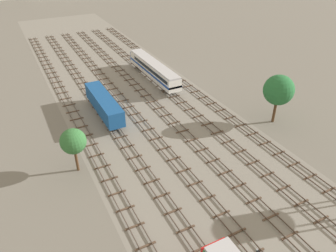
% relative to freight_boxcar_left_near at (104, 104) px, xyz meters
% --- Properties ---
extents(ground_plane, '(480.00, 480.00, 0.00)m').
position_rel_freight_boxcar_left_near_xyz_m(ground_plane, '(7.32, -7.45, -2.45)').
color(ground_plane, slate).
extents(ballast_bed, '(28.43, 176.00, 0.01)m').
position_rel_freight_boxcar_left_near_xyz_m(ballast_bed, '(7.32, -7.45, -2.45)').
color(ballast_bed, gray).
rests_on(ballast_bed, ground).
extents(track_far_left, '(2.40, 126.00, 0.29)m').
position_rel_freight_boxcar_left_near_xyz_m(track_far_left, '(-4.89, -6.45, -2.31)').
color(track_far_left, '#47382D').
rests_on(track_far_left, ground).
extents(track_left, '(2.40, 126.00, 0.29)m').
position_rel_freight_boxcar_left_near_xyz_m(track_left, '(-0.01, -6.45, -2.31)').
color(track_left, '#47382D').
rests_on(track_left, ground).
extents(track_centre_left, '(2.40, 126.00, 0.29)m').
position_rel_freight_boxcar_left_near_xyz_m(track_centre_left, '(4.88, -6.45, -2.31)').
color(track_centre_left, '#47382D').
rests_on(track_centre_left, ground).
extents(track_centre, '(2.40, 126.00, 0.29)m').
position_rel_freight_boxcar_left_near_xyz_m(track_centre, '(9.77, -6.45, -2.31)').
color(track_centre, '#47382D').
rests_on(track_centre, ground).
extents(track_centre_right, '(2.40, 126.00, 0.29)m').
position_rel_freight_boxcar_left_near_xyz_m(track_centre_right, '(14.65, -6.45, -2.31)').
color(track_centre_right, '#47382D').
rests_on(track_centre_right, ground).
extents(track_right, '(2.40, 126.00, 0.29)m').
position_rel_freight_boxcar_left_near_xyz_m(track_right, '(19.54, -6.45, -2.31)').
color(track_right, '#47382D').
rests_on(track_right, ground).
extents(freight_boxcar_left_near, '(2.87, 14.00, 3.60)m').
position_rel_freight_boxcar_left_near_xyz_m(freight_boxcar_left_near, '(0.00, 0.00, 0.00)').
color(freight_boxcar_left_near, '#194C8C').
rests_on(freight_boxcar_left_near, ground).
extents(diesel_railcar_centre_right_mid, '(2.96, 20.50, 3.80)m').
position_rel_freight_boxcar_left_near_xyz_m(diesel_railcar_centre_right_mid, '(14.65, 10.56, 0.15)').
color(diesel_railcar_centre_right_mid, white).
rests_on(diesel_railcar_centre_right_mid, ground).
extents(lineside_tree_0, '(5.09, 5.09, 8.60)m').
position_rel_freight_boxcar_left_near_xyz_m(lineside_tree_0, '(25.37, -15.35, 3.58)').
color(lineside_tree_0, '#4C331E').
rests_on(lineside_tree_0, ground).
extents(lineside_tree_1, '(3.50, 3.50, 6.60)m').
position_rel_freight_boxcar_left_near_xyz_m(lineside_tree_1, '(-8.08, -12.99, 2.36)').
color(lineside_tree_1, '#4C331E').
rests_on(lineside_tree_1, ground).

